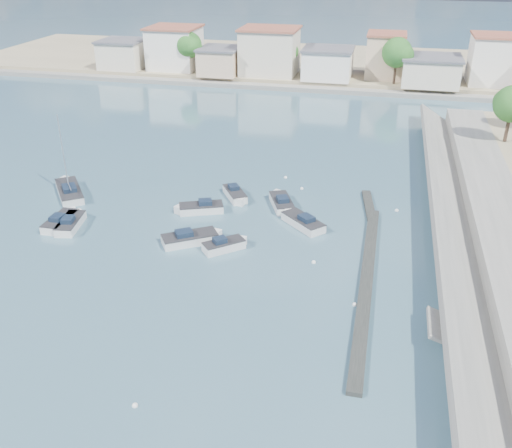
{
  "coord_description": "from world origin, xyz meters",
  "views": [
    {
      "loc": [
        7.1,
        -29.46,
        24.78
      ],
      "look_at": [
        -3.3,
        15.38,
        1.4
      ],
      "focal_mm": 40.0,
      "sensor_mm": 36.0,
      "label": 1
    }
  ],
  "objects_px": {
    "motorboat_b": "(226,245)",
    "motorboat_d": "(199,209)",
    "sailboat": "(69,190)",
    "motorboat_g": "(236,195)",
    "motorboat_h": "(193,238)",
    "motorboat_e": "(62,221)",
    "motorboat_c": "(301,222)",
    "motorboat_a": "(71,223)",
    "motorboat_f": "(281,202)"
  },
  "relations": [
    {
      "from": "motorboat_c",
      "to": "motorboat_h",
      "type": "bearing_deg",
      "value": -148.39
    },
    {
      "from": "sailboat",
      "to": "motorboat_a",
      "type": "bearing_deg",
      "value": -59.09
    },
    {
      "from": "motorboat_a",
      "to": "motorboat_d",
      "type": "xyz_separation_m",
      "value": [
        10.82,
        5.75,
        -0.0
      ]
    },
    {
      "from": "motorboat_d",
      "to": "motorboat_h",
      "type": "relative_size",
      "value": 0.94
    },
    {
      "from": "sailboat",
      "to": "motorboat_g",
      "type": "bearing_deg",
      "value": 9.28
    },
    {
      "from": "motorboat_d",
      "to": "motorboat_e",
      "type": "relative_size",
      "value": 0.99
    },
    {
      "from": "motorboat_h",
      "to": "motorboat_g",
      "type": "bearing_deg",
      "value": 82.72
    },
    {
      "from": "motorboat_e",
      "to": "motorboat_b",
      "type": "bearing_deg",
      "value": -3.91
    },
    {
      "from": "motorboat_c",
      "to": "sailboat",
      "type": "distance_m",
      "value": 25.47
    },
    {
      "from": "motorboat_a",
      "to": "motorboat_g",
      "type": "height_order",
      "value": "same"
    },
    {
      "from": "motorboat_c",
      "to": "motorboat_a",
      "type": "bearing_deg",
      "value": -166.27
    },
    {
      "from": "motorboat_g",
      "to": "motorboat_h",
      "type": "distance_m",
      "value": 10.22
    },
    {
      "from": "motorboat_a",
      "to": "motorboat_h",
      "type": "distance_m",
      "value": 12.26
    },
    {
      "from": "motorboat_h",
      "to": "motorboat_c",
      "type": "bearing_deg",
      "value": 31.61
    },
    {
      "from": "motorboat_d",
      "to": "sailboat",
      "type": "relative_size",
      "value": 0.54
    },
    {
      "from": "motorboat_b",
      "to": "motorboat_e",
      "type": "xyz_separation_m",
      "value": [
        -16.62,
        1.14,
        0.0
      ]
    },
    {
      "from": "motorboat_f",
      "to": "sailboat",
      "type": "distance_m",
      "value": 22.79
    },
    {
      "from": "motorboat_a",
      "to": "motorboat_f",
      "type": "bearing_deg",
      "value": 26.17
    },
    {
      "from": "motorboat_d",
      "to": "motorboat_e",
      "type": "xyz_separation_m",
      "value": [
        -11.91,
        -5.56,
        0.0
      ]
    },
    {
      "from": "motorboat_c",
      "to": "motorboat_d",
      "type": "height_order",
      "value": "same"
    },
    {
      "from": "motorboat_d",
      "to": "motorboat_h",
      "type": "xyz_separation_m",
      "value": [
        1.43,
        -6.11,
        0.0
      ]
    },
    {
      "from": "motorboat_b",
      "to": "motorboat_d",
      "type": "relative_size",
      "value": 0.77
    },
    {
      "from": "motorboat_c",
      "to": "sailboat",
      "type": "relative_size",
      "value": 0.52
    },
    {
      "from": "motorboat_d",
      "to": "motorboat_e",
      "type": "height_order",
      "value": "same"
    },
    {
      "from": "motorboat_d",
      "to": "sailboat",
      "type": "height_order",
      "value": "sailboat"
    },
    {
      "from": "motorboat_h",
      "to": "sailboat",
      "type": "bearing_deg",
      "value": 156.12
    },
    {
      "from": "motorboat_f",
      "to": "motorboat_c",
      "type": "bearing_deg",
      "value": -55.19
    },
    {
      "from": "motorboat_e",
      "to": "sailboat",
      "type": "relative_size",
      "value": 0.55
    },
    {
      "from": "motorboat_d",
      "to": "motorboat_g",
      "type": "height_order",
      "value": "same"
    },
    {
      "from": "motorboat_b",
      "to": "sailboat",
      "type": "bearing_deg",
      "value": 158.26
    },
    {
      "from": "motorboat_b",
      "to": "motorboat_h",
      "type": "xyz_separation_m",
      "value": [
        -3.28,
        0.59,
        0.0
      ]
    },
    {
      "from": "motorboat_e",
      "to": "motorboat_c",
      "type": "bearing_deg",
      "value": 12.62
    },
    {
      "from": "motorboat_g",
      "to": "motorboat_c",
      "type": "bearing_deg",
      "value": -30.63
    },
    {
      "from": "motorboat_g",
      "to": "motorboat_d",
      "type": "bearing_deg",
      "value": -124.12
    },
    {
      "from": "motorboat_b",
      "to": "motorboat_g",
      "type": "xyz_separation_m",
      "value": [
        -1.98,
        10.73,
        0.0
      ]
    },
    {
      "from": "motorboat_d",
      "to": "motorboat_g",
      "type": "relative_size",
      "value": 1.14
    },
    {
      "from": "motorboat_f",
      "to": "motorboat_g",
      "type": "distance_m",
      "value": 5.06
    },
    {
      "from": "motorboat_c",
      "to": "motorboat_g",
      "type": "distance_m",
      "value": 8.99
    },
    {
      "from": "motorboat_b",
      "to": "motorboat_d",
      "type": "height_order",
      "value": "same"
    },
    {
      "from": "motorboat_a",
      "to": "motorboat_e",
      "type": "height_order",
      "value": "same"
    },
    {
      "from": "motorboat_f",
      "to": "motorboat_a",
      "type": "bearing_deg",
      "value": -153.83
    },
    {
      "from": "motorboat_g",
      "to": "motorboat_a",
      "type": "bearing_deg",
      "value": -144.17
    },
    {
      "from": "motorboat_a",
      "to": "motorboat_f",
      "type": "distance_m",
      "value": 20.68
    },
    {
      "from": "motorboat_d",
      "to": "motorboat_h",
      "type": "bearing_deg",
      "value": -76.79
    },
    {
      "from": "motorboat_a",
      "to": "motorboat_f",
      "type": "xyz_separation_m",
      "value": [
        18.56,
        9.12,
        -0.0
      ]
    },
    {
      "from": "motorboat_a",
      "to": "motorboat_b",
      "type": "distance_m",
      "value": 15.56
    },
    {
      "from": "motorboat_c",
      "to": "motorboat_f",
      "type": "xyz_separation_m",
      "value": [
        -2.72,
        3.92,
        -0.0
      ]
    },
    {
      "from": "motorboat_b",
      "to": "motorboat_e",
      "type": "height_order",
      "value": "same"
    },
    {
      "from": "motorboat_b",
      "to": "sailboat",
      "type": "relative_size",
      "value": 0.42
    },
    {
      "from": "motorboat_f",
      "to": "sailboat",
      "type": "bearing_deg",
      "value": -174.4
    }
  ]
}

